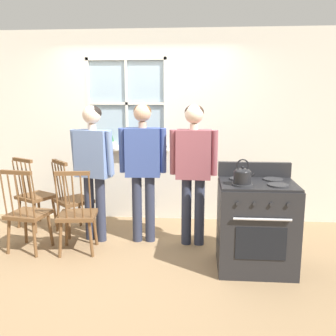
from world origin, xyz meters
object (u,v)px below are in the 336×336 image
at_px(chair_center_cluster, 35,196).
at_px(kettle, 242,175).
at_px(chair_by_window, 72,200).
at_px(potted_plant, 110,143).
at_px(person_elderly_left, 93,159).
at_px(person_adult_right, 194,160).
at_px(chair_near_stove, 77,215).
at_px(person_teen_center, 143,159).
at_px(chair_near_wall, 27,214).
at_px(stove, 256,225).

relative_size(chair_center_cluster, kettle, 4.00).
xyz_separation_m(chair_by_window, potted_plant, (0.38, 0.64, 0.68)).
height_order(person_elderly_left, person_adult_right, person_adult_right).
height_order(chair_near_stove, kettle, kettle).
height_order(person_teen_center, kettle, person_teen_center).
bearing_deg(person_adult_right, chair_center_cluster, 172.07).
xyz_separation_m(chair_center_cluster, kettle, (2.65, -1.14, 0.58)).
xyz_separation_m(person_adult_right, potted_plant, (-1.21, 0.90, 0.08)).
bearing_deg(chair_by_window, person_elderly_left, -165.77).
xyz_separation_m(person_elderly_left, kettle, (1.71, -0.77, -0.01)).
distance_m(person_adult_right, potted_plant, 1.50).
distance_m(chair_center_cluster, person_elderly_left, 1.18).
distance_m(chair_near_wall, person_adult_right, 2.03).
bearing_deg(chair_near_wall, stove, -175.40).
bearing_deg(person_teen_center, potted_plant, 122.10).
height_order(chair_near_wall, person_teen_center, person_teen_center).
relative_size(person_elderly_left, stove, 1.55).
bearing_deg(kettle, chair_near_wall, 171.22).
relative_size(chair_near_wall, potted_plant, 3.72).
xyz_separation_m(chair_near_stove, person_elderly_left, (0.10, 0.39, 0.59)).
bearing_deg(chair_near_wall, person_elderly_left, -140.26).
relative_size(chair_by_window, chair_center_cluster, 1.00).
distance_m(chair_by_window, kettle, 2.37).
relative_size(chair_center_cluster, stove, 0.91).
relative_size(chair_near_stove, person_teen_center, 0.58).
xyz_separation_m(chair_near_wall, person_teen_center, (1.30, 0.41, 0.60)).
height_order(chair_by_window, kettle, kettle).
height_order(chair_near_wall, person_elderly_left, person_elderly_left).
bearing_deg(person_elderly_left, chair_by_window, 166.70).
height_order(chair_near_wall, kettle, kettle).
xyz_separation_m(person_teen_center, potted_plant, (-0.59, 0.85, 0.09)).
relative_size(person_teen_center, kettle, 6.87).
distance_m(chair_near_stove, person_elderly_left, 0.72).
relative_size(chair_near_wall, stove, 0.91).
height_order(chair_center_cluster, person_teen_center, person_teen_center).
relative_size(kettle, potted_plant, 0.93).
distance_m(chair_by_window, chair_center_cluster, 0.60).
bearing_deg(person_adult_right, chair_near_wall, -166.56).
bearing_deg(chair_near_wall, chair_near_stove, -169.32).
xyz_separation_m(chair_near_stove, kettle, (1.81, -0.38, 0.58)).
xyz_separation_m(chair_near_wall, potted_plant, (0.70, 1.25, 0.68)).
xyz_separation_m(chair_near_stove, potted_plant, (0.12, 1.24, 0.68)).
height_order(chair_by_window, stove, stove).
distance_m(chair_center_cluster, potted_plant, 1.27).
height_order(person_adult_right, potted_plant, person_adult_right).
distance_m(chair_by_window, person_teen_center, 1.16).
xyz_separation_m(person_teen_center, stove, (1.27, -0.65, -0.57)).
relative_size(chair_by_window, person_elderly_left, 0.59).
bearing_deg(potted_plant, person_adult_right, -36.65).
distance_m(person_elderly_left, stove, 2.07).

